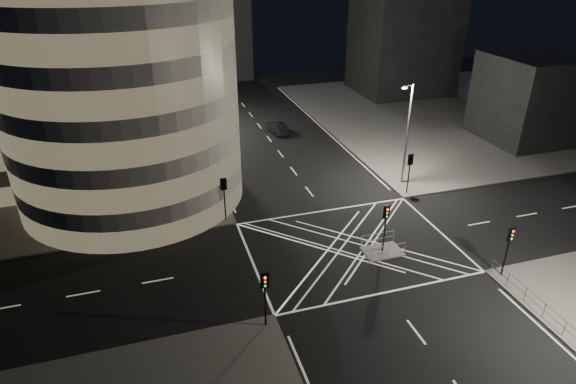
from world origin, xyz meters
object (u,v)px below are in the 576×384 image
object	(u,v)px
traffic_signal_island	(386,220)
central_island	(382,251)
street_lamp_left_near	(205,142)
sedan	(277,128)
traffic_signal_fl	(224,191)
street_lamp_left_far	(183,91)
traffic_signal_fr	(410,166)
traffic_signal_nr	(509,242)
street_lamp_right_far	(407,131)
traffic_signal_nl	(265,290)

from	to	relation	value
traffic_signal_island	central_island	bearing A→B (deg)	0.00
street_lamp_left_near	sedan	bearing A→B (deg)	53.51
traffic_signal_fl	street_lamp_left_far	xyz separation A→B (m)	(-0.64, 23.20, 2.63)
traffic_signal_fr	street_lamp_left_far	bearing A→B (deg)	128.17
traffic_signal_nr	central_island	bearing A→B (deg)	142.07
central_island	street_lamp_left_near	xyz separation A→B (m)	(-11.44, 13.50, 5.47)
traffic_signal_island	sedan	xyz separation A→B (m)	(-0.47, 28.32, -2.21)
traffic_signal_nr	street_lamp_left_far	size ratio (longest dim) A/B	0.40
traffic_signal_island	street_lamp_right_far	xyz separation A→B (m)	(7.44, 10.50, 2.63)
central_island	traffic_signal_island	world-z (taller)	traffic_signal_island
central_island	street_lamp_left_far	distance (m)	33.95
street_lamp_left_far	traffic_signal_island	bearing A→B (deg)	-70.05
traffic_signal_fr	traffic_signal_nr	xyz separation A→B (m)	(0.00, -13.60, 0.00)
traffic_signal_nl	traffic_signal_fr	world-z (taller)	same
traffic_signal_nr	street_lamp_right_far	bearing A→B (deg)	87.70
central_island	street_lamp_left_near	size ratio (longest dim) A/B	0.30
sedan	street_lamp_right_far	bearing A→B (deg)	103.24
traffic_signal_nr	street_lamp_left_far	bearing A→B (deg)	116.36
street_lamp_left_far	traffic_signal_nl	bearing A→B (deg)	-89.01
street_lamp_right_far	sedan	bearing A→B (deg)	113.92
street_lamp_left_far	sedan	xyz separation A→B (m)	(10.97, -3.18, -4.83)
street_lamp_left_far	sedan	world-z (taller)	street_lamp_left_far
traffic_signal_fr	street_lamp_right_far	distance (m)	3.48
traffic_signal_island	street_lamp_left_far	world-z (taller)	street_lamp_left_far
central_island	traffic_signal_nl	size ratio (longest dim) A/B	0.75
traffic_signal_nl	traffic_signal_fr	size ratio (longest dim) A/B	1.00
street_lamp_left_near	street_lamp_right_far	distance (m)	19.11
traffic_signal_nl	sedan	size ratio (longest dim) A/B	0.93
sedan	traffic_signal_island	bearing A→B (deg)	80.27
central_island	traffic_signal_fr	world-z (taller)	traffic_signal_fr
traffic_signal_fl	street_lamp_right_far	xyz separation A→B (m)	(18.24, 2.20, 2.63)
traffic_signal_island	street_lamp_left_near	world-z (taller)	street_lamp_left_near
traffic_signal_fl	street_lamp_right_far	world-z (taller)	street_lamp_right_far
traffic_signal_nr	traffic_signal_island	size ratio (longest dim) A/B	1.00
traffic_signal_fl	street_lamp_left_near	distance (m)	5.86
traffic_signal_fl	street_lamp_right_far	bearing A→B (deg)	6.88
central_island	traffic_signal_fl	bearing A→B (deg)	142.46
central_island	street_lamp_left_far	world-z (taller)	street_lamp_left_far
traffic_signal_nl	street_lamp_right_far	xyz separation A→B (m)	(18.24, 15.80, 2.63)
traffic_signal_fl	traffic_signal_island	xyz separation A→B (m)	(10.80, -8.30, 0.00)
traffic_signal_nl	street_lamp_left_near	distance (m)	18.99
traffic_signal_fl	traffic_signal_nr	world-z (taller)	same
traffic_signal_nr	street_lamp_left_far	distance (m)	41.15
traffic_signal_nl	traffic_signal_island	world-z (taller)	same
sedan	street_lamp_left_near	bearing A→B (deg)	42.83
central_island	traffic_signal_nr	distance (m)	9.08
traffic_signal_fl	street_lamp_right_far	distance (m)	18.55
traffic_signal_nr	sedan	distance (m)	34.47
traffic_signal_fr	traffic_signal_nr	distance (m)	13.60
central_island	street_lamp_right_far	world-z (taller)	street_lamp_right_far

